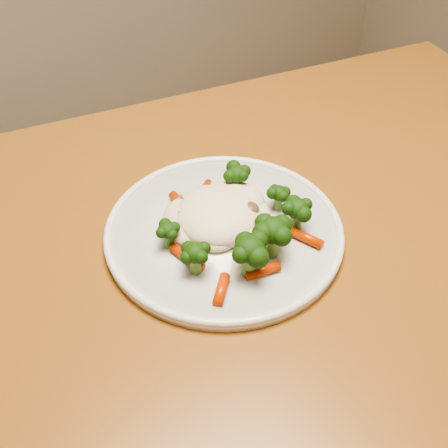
% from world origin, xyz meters
% --- Properties ---
extents(dining_table, '(1.23, 0.91, 0.75)m').
position_xyz_m(dining_table, '(0.03, 0.18, 0.64)').
color(dining_table, '#905721').
rests_on(dining_table, ground).
extents(plate, '(0.29, 0.29, 0.01)m').
position_xyz_m(plate, '(0.03, 0.22, 0.76)').
color(plate, white).
rests_on(plate, dining_table).
extents(meal, '(0.19, 0.19, 0.05)m').
position_xyz_m(meal, '(0.03, 0.21, 0.78)').
color(meal, beige).
rests_on(meal, plate).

